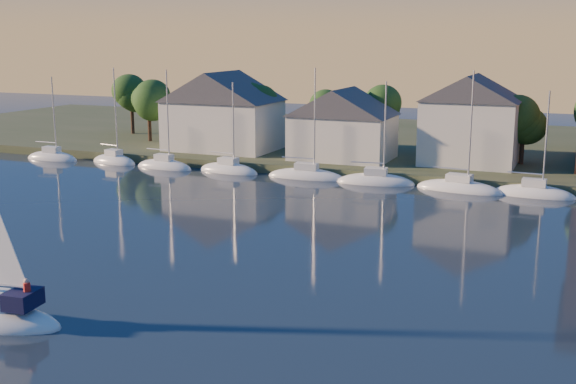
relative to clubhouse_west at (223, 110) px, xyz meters
The scene contains 7 objects.
shoreline_land 28.43m from the clubhouse_west, 37.69° to the left, with size 160.00×50.00×2.00m, color #323E24.
wooden_dock 23.56m from the clubhouse_west, 15.26° to the right, with size 120.00×3.00×1.00m, color brown.
clubhouse_west is the anchor object (origin of this frame).
clubhouse_centre 16.05m from the clubhouse_west, ahead, with size 11.55×8.40×8.08m.
clubhouse_east 30.02m from the clubhouse_west, ahead, with size 10.50×8.40×9.80m.
tree_line 24.55m from the clubhouse_west, 11.77° to the left, with size 93.40×5.40×8.90m.
moored_fleet 17.64m from the clubhouse_west, 32.73° to the right, with size 71.50×2.40×12.05m.
Camera 1 is at (19.95, -21.35, 14.82)m, focal length 45.00 mm.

